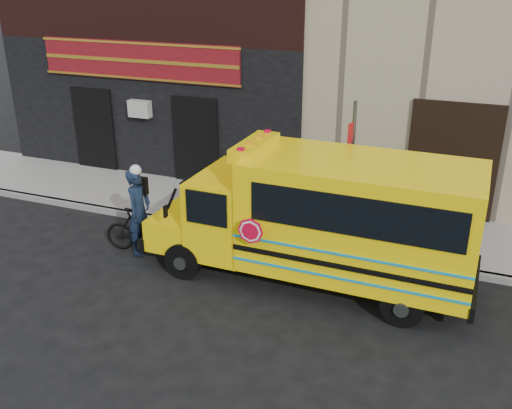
{
  "coord_description": "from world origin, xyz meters",
  "views": [
    {
      "loc": [
        4.45,
        -9.08,
        6.18
      ],
      "look_at": [
        0.11,
        1.85,
        1.26
      ],
      "focal_mm": 40.0,
      "sensor_mm": 36.0,
      "label": 1
    }
  ],
  "objects_px": {
    "sign_pole": "(350,174)",
    "bicycle": "(142,231)",
    "cyclist": "(139,214)",
    "school_bus": "(327,217)"
  },
  "relations": [
    {
      "from": "cyclist",
      "to": "sign_pole",
      "type": "bearing_deg",
      "value": -70.99
    },
    {
      "from": "sign_pole",
      "to": "cyclist",
      "type": "distance_m",
      "value": 4.83
    },
    {
      "from": "sign_pole",
      "to": "bicycle",
      "type": "xyz_separation_m",
      "value": [
        -4.41,
        -1.7,
        -1.42
      ]
    },
    {
      "from": "school_bus",
      "to": "bicycle",
      "type": "distance_m",
      "value": 4.41
    },
    {
      "from": "bicycle",
      "to": "sign_pole",
      "type": "bearing_deg",
      "value": -76.54
    },
    {
      "from": "sign_pole",
      "to": "bicycle",
      "type": "relative_size",
      "value": 1.99
    },
    {
      "from": "school_bus",
      "to": "bicycle",
      "type": "height_order",
      "value": "school_bus"
    },
    {
      "from": "school_bus",
      "to": "cyclist",
      "type": "height_order",
      "value": "school_bus"
    },
    {
      "from": "sign_pole",
      "to": "cyclist",
      "type": "xyz_separation_m",
      "value": [
        -4.39,
        -1.77,
        -0.95
      ]
    },
    {
      "from": "school_bus",
      "to": "cyclist",
      "type": "relative_size",
      "value": 3.44
    }
  ]
}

